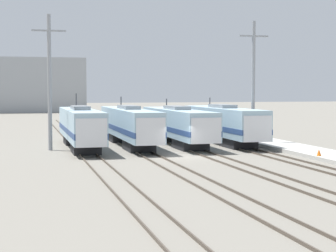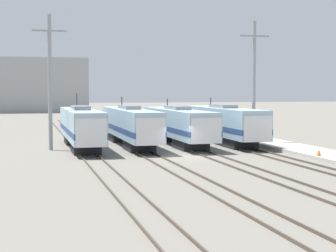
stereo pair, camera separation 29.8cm
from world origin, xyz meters
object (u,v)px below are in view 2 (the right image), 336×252
Objects in this scene: catenary_tower_left at (50,80)px; catenary_tower_right at (254,81)px; locomotive_center_right at (179,125)px; locomotive_center_left at (130,125)px; locomotive_far_right at (225,124)px; locomotive_far_left at (81,127)px; traffic_cone at (319,153)px.

catenary_tower_left is 20.22m from catenary_tower_right.
locomotive_center_left is at bearing 177.76° from locomotive_center_right.
locomotive_center_left is at bearing 179.32° from locomotive_far_right.
locomotive_center_left is 1.60× the size of catenary_tower_right.
locomotive_far_left is 0.98× the size of locomotive_far_right.
locomotive_far_left reaches higher than locomotive_far_right.
catenary_tower_left is 23.07× the size of traffic_cone.
locomotive_center_left is at bearing 129.36° from traffic_cone.
catenary_tower_left is at bearing 147.12° from traffic_cone.
locomotive_far_left is 0.94× the size of locomotive_center_right.
locomotive_center_right is 1.52× the size of catenary_tower_right.
catenary_tower_left is at bearing -164.43° from locomotive_far_left.
locomotive_far_left is 32.92× the size of traffic_cone.
traffic_cone is (20.25, -13.09, -5.83)m from catenary_tower_left.
locomotive_far_right is at bearing 99.24° from traffic_cone.
locomotive_far_left is at bearing -166.47° from locomotive_center_left.
locomotive_far_left is at bearing -175.87° from locomotive_far_right.
locomotive_center_left is 1.09× the size of locomotive_far_right.
catenary_tower_left is (-7.87, -2.00, 4.38)m from locomotive_center_left.
locomotive_center_left is (4.97, 1.20, -0.01)m from locomotive_far_left.
catenary_tower_left reaches higher than traffic_cone.
catenary_tower_right reaches higher than locomotive_center_right.
locomotive_far_right is (4.97, 0.08, 0.06)m from locomotive_center_right.
traffic_cone is at bearing -80.76° from locomotive_far_right.
traffic_cone is (17.35, -13.90, -1.46)m from locomotive_far_left.
locomotive_far_right reaches higher than traffic_cone.
locomotive_center_right is 35.07× the size of traffic_cone.
locomotive_center_right is 16.70m from traffic_cone.
catenary_tower_right reaches higher than traffic_cone.
locomotive_center_left is 9.23m from catenary_tower_left.
locomotive_center_right is at bearing 116.43° from traffic_cone.
locomotive_far_right is 18.44m from catenary_tower_left.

